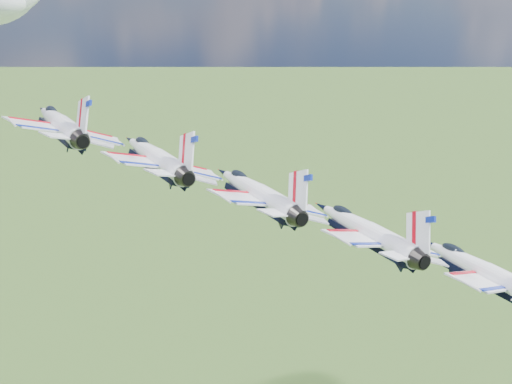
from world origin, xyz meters
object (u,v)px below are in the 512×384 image
jet_0 (59,123)px  jet_4 (481,271)px  jet_1 (154,156)px  jet_2 (256,192)px  jet_3 (365,230)px

jet_0 → jet_4: jet_0 is taller
jet_4 → jet_1: bearing=131.5°
jet_0 → jet_2: (14.65, -15.29, -5.00)m
jet_3 → jet_0: bearing=131.5°
jet_1 → jet_3: jet_1 is taller
jet_0 → jet_4: size_ratio=1.00×
jet_3 → jet_1: bearing=131.5°
jet_0 → jet_1: (7.33, -7.65, -2.50)m
jet_1 → jet_2: (7.33, -7.65, -2.50)m
jet_0 → jet_2: 21.76m
jet_1 → jet_3: 21.76m
jet_1 → jet_4: bearing=-48.5°
jet_0 → jet_2: jet_0 is taller
jet_2 → jet_3: bearing=-48.5°
jet_4 → jet_2: bearing=131.5°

